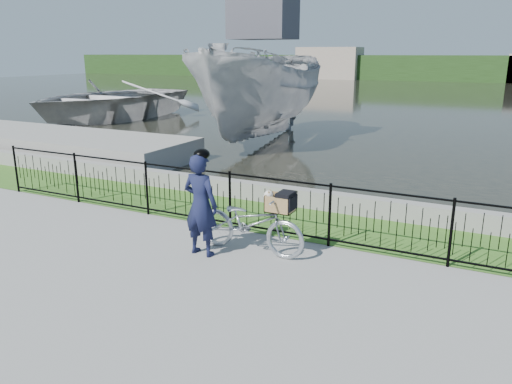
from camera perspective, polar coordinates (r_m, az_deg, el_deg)
The scene contains 12 objects.
ground at distance 8.02m, azimuth -2.34°, elevation -8.76°, with size 120.00×120.00×0.00m, color gray.
grass_strip at distance 10.21m, azimuth 4.74°, elevation -3.32°, with size 60.00×2.00×0.01m, color #3B6821.
water at distance 39.67m, azimuth 21.72°, elevation 9.77°, with size 120.00×120.00×0.00m, color black.
quay_wall at distance 11.04m, azimuth 6.71°, elevation -0.83°, with size 60.00×0.30×0.40m, color gray.
fence at distance 9.15m, azimuth 2.46°, elevation -1.76°, with size 14.00×0.06×1.15m, color black, non-canonical shape.
far_treeline at distance 66.50m, azimuth 24.19°, elevation 12.76°, with size 120.00×6.00×3.00m, color #224019.
far_building_left at distance 67.90m, azimuth 8.38°, elevation 14.38°, with size 8.00×4.00×4.00m, color gray.
dock at distance 18.27m, azimuth -21.94°, elevation 5.18°, with size 10.00×3.00×0.70m, color gray.
bicycle_rig at distance 8.47m, azimuth -0.62°, elevation -3.49°, with size 1.99×0.69×1.16m.
cyclist at distance 8.32m, azimuth -6.35°, elevation -1.31°, with size 0.66×0.46×1.82m.
boat_near at distance 18.94m, azimuth 0.78°, elevation 11.42°, with size 4.26×9.52×5.37m.
boat_far at distance 27.10m, azimuth -16.41°, elevation 10.11°, with size 7.25×9.87×1.98m.
Camera 1 is at (3.56, -6.38, 3.31)m, focal length 35.00 mm.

